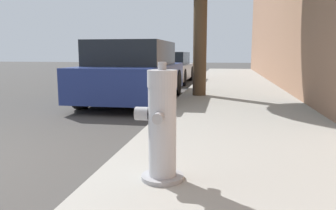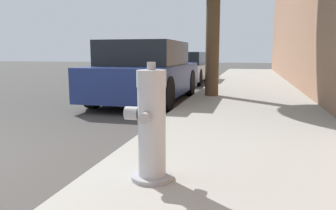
% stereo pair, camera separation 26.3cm
% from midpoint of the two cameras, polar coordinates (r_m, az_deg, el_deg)
% --- Properties ---
extents(sidewalk_slab, '(2.70, 40.00, 0.15)m').
position_cam_midpoint_polar(sidewalk_slab, '(2.57, 16.26, -16.49)').
color(sidewalk_slab, '#99968E').
rests_on(sidewalk_slab, ground_plane).
extents(fire_hydrant, '(0.39, 0.40, 0.95)m').
position_cam_midpoint_polar(fire_hydrant, '(2.62, -0.05, -3.82)').
color(fire_hydrant, '#97979C').
rests_on(fire_hydrant, sidewalk_slab).
extents(parked_car_near, '(1.83, 4.24, 1.45)m').
position_cam_midpoint_polar(parked_car_near, '(8.00, -2.76, 5.68)').
color(parked_car_near, navy).
rests_on(parked_car_near, ground_plane).
extents(parked_car_mid, '(1.85, 3.89, 1.22)m').
position_cam_midpoint_polar(parked_car_mid, '(13.19, 3.16, 6.49)').
color(parked_car_mid, '#B7B7BC').
rests_on(parked_car_mid, ground_plane).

